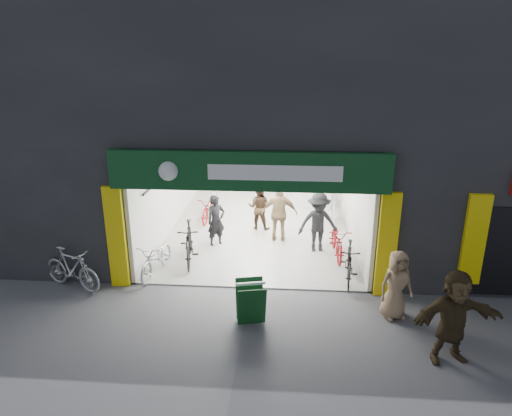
# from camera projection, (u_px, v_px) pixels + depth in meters

# --- Properties ---
(ground) EXTENTS (60.00, 60.00, 0.00)m
(ground) POSITION_uv_depth(u_px,v_px,m) (249.00, 289.00, 11.37)
(ground) COLOR #56565B
(ground) RESTS_ON ground
(building) EXTENTS (17.00, 10.27, 8.00)m
(building) POSITION_uv_depth(u_px,v_px,m) (291.00, 94.00, 14.62)
(building) COLOR #232326
(building) RESTS_ON ground
(bike_left_front) EXTENTS (0.88, 1.84, 0.93)m
(bike_left_front) POSITION_uv_depth(u_px,v_px,m) (157.00, 258.00, 11.96)
(bike_left_front) COLOR #B1B1B6
(bike_left_front) RESTS_ON ground
(bike_left_midfront) EXTENTS (0.86, 1.97, 1.15)m
(bike_left_midfront) POSITION_uv_depth(u_px,v_px,m) (189.00, 243.00, 12.62)
(bike_left_midfront) COLOR black
(bike_left_midfront) RESTS_ON ground
(bike_left_midback) EXTENTS (0.77, 1.74, 0.89)m
(bike_left_midback) POSITION_uv_depth(u_px,v_px,m) (210.00, 208.00, 15.84)
(bike_left_midback) COLOR #9B0F0E
(bike_left_midback) RESTS_ON ground
(bike_left_back) EXTENTS (0.53, 1.82, 1.09)m
(bike_left_back) POSITION_uv_depth(u_px,v_px,m) (214.00, 199.00, 16.58)
(bike_left_back) COLOR silver
(bike_left_back) RESTS_ON ground
(bike_right_front) EXTENTS (0.68, 1.74, 1.02)m
(bike_right_front) POSITION_uv_depth(u_px,v_px,m) (349.00, 263.00, 11.60)
(bike_right_front) COLOR black
(bike_right_front) RESTS_ON ground
(bike_right_mid) EXTENTS (0.70, 1.82, 0.94)m
(bike_right_mid) POSITION_uv_depth(u_px,v_px,m) (337.00, 241.00, 13.02)
(bike_right_mid) COLOR maroon
(bike_right_mid) RESTS_ON ground
(bike_right_back) EXTENTS (0.53, 1.75, 1.05)m
(bike_right_back) POSITION_uv_depth(u_px,v_px,m) (335.00, 209.00, 15.55)
(bike_right_back) COLOR #A6A6AB
(bike_right_back) RESTS_ON ground
(parked_bike) EXTENTS (1.85, 1.15, 1.08)m
(parked_bike) POSITION_uv_depth(u_px,v_px,m) (72.00, 269.00, 11.22)
(parked_bike) COLOR silver
(parked_bike) RESTS_ON ground
(customer_a) EXTENTS (0.69, 0.66, 1.59)m
(customer_a) POSITION_uv_depth(u_px,v_px,m) (216.00, 221.00, 13.64)
(customer_a) COLOR black
(customer_a) RESTS_ON ground
(customer_b) EXTENTS (0.83, 0.69, 1.54)m
(customer_b) POSITION_uv_depth(u_px,v_px,m) (259.00, 207.00, 14.96)
(customer_b) COLOR #352518
(customer_b) RESTS_ON ground
(customer_c) EXTENTS (1.24, 0.81, 1.80)m
(customer_c) POSITION_uv_depth(u_px,v_px,m) (318.00, 223.00, 13.18)
(customer_c) COLOR black
(customer_c) RESTS_ON ground
(customer_d) EXTENTS (1.09, 0.46, 1.86)m
(customer_d) POSITION_uv_depth(u_px,v_px,m) (279.00, 213.00, 13.91)
(customer_d) COLOR #9B815A
(customer_d) RESTS_ON ground
(pedestrian_near) EXTENTS (0.89, 0.73, 1.58)m
(pedestrian_near) POSITION_uv_depth(u_px,v_px,m) (396.00, 285.00, 9.91)
(pedestrian_near) COLOR #947656
(pedestrian_near) RESTS_ON ground
(pedestrian_far) EXTENTS (1.81, 0.91, 1.86)m
(pedestrian_far) POSITION_uv_depth(u_px,v_px,m) (454.00, 317.00, 8.45)
(pedestrian_far) COLOR #3B2E1A
(pedestrian_far) RESTS_ON ground
(sandwich_board) EXTENTS (0.72, 0.74, 0.93)m
(sandwich_board) POSITION_uv_depth(u_px,v_px,m) (251.00, 301.00, 9.79)
(sandwich_board) COLOR #0E3A17
(sandwich_board) RESTS_ON ground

